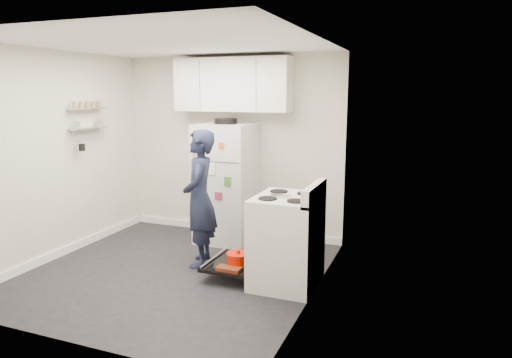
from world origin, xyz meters
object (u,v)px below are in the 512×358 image
at_px(refrigerator, 226,183).
at_px(person, 200,198).
at_px(electric_range, 286,241).
at_px(open_oven_door, 236,261).

height_order(refrigerator, person, refrigerator).
relative_size(electric_range, refrigerator, 0.66).
distance_m(electric_range, person, 1.16).
xyz_separation_m(electric_range, person, (-1.10, 0.18, 0.33)).
xyz_separation_m(open_oven_door, refrigerator, (-0.62, 1.13, 0.62)).
height_order(open_oven_door, refrigerator, refrigerator).
bearing_deg(electric_range, person, 170.66).
relative_size(open_oven_door, person, 0.44).
xyz_separation_m(refrigerator, person, (0.08, -0.92, -0.01)).
distance_m(electric_range, refrigerator, 1.65).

